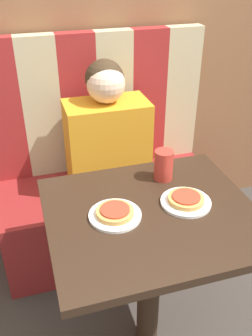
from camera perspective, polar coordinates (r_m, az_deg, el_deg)
The scene contains 10 objects.
wall_back at distance 2.16m, azimuth -5.61°, elevation 21.64°, with size 7.00×0.05×2.60m.
booth_seat at distance 2.30m, azimuth -2.52°, elevation -7.09°, with size 1.24×0.56×0.46m.
booth_backrest at distance 2.19m, azimuth -4.49°, elevation 9.80°, with size 1.24×0.08×0.80m.
dining_table at distance 1.52m, azimuth 3.85°, elevation -10.26°, with size 0.80×0.71×0.77m.
person at distance 2.00m, azimuth -2.90°, elevation 5.51°, with size 0.44×0.25×0.70m.
plate_left at distance 1.41m, azimuth -1.68°, elevation -7.22°, with size 0.20×0.20×0.01m.
plate_right at distance 1.49m, azimuth 9.09°, elevation -5.15°, with size 0.20×0.20×0.01m.
pizza_left at distance 1.40m, azimuth -1.69°, elevation -6.67°, with size 0.14×0.14×0.02m.
pizza_right at distance 1.48m, azimuth 9.14°, elevation -4.62°, with size 0.14×0.14×0.02m.
drinking_cup at distance 1.60m, azimuth 5.76°, elevation 0.45°, with size 0.08×0.08×0.13m.
Camera 1 is at (-0.42, -1.06, 1.65)m, focal length 40.00 mm.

